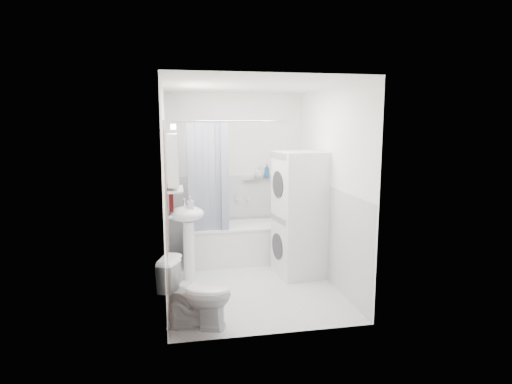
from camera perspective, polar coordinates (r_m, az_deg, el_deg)
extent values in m
plane|color=silver|center=(5.42, -0.68, -12.13)|extent=(2.60, 2.60, 0.00)
plane|color=white|center=(6.38, -2.79, 2.22)|extent=(2.00, 0.00, 2.00)
plane|color=white|center=(3.86, 2.73, -2.34)|extent=(2.00, 0.00, 2.00)
plane|color=white|center=(5.03, -11.98, 0.17)|extent=(0.00, 2.60, 2.60)
plane|color=white|center=(5.38, 9.83, 0.80)|extent=(0.00, 2.60, 2.60)
plane|color=white|center=(5.07, -0.73, 14.03)|extent=(2.60, 2.60, 0.00)
plane|color=silver|center=(6.47, -2.73, -3.07)|extent=(1.98, 0.00, 1.98)
plane|color=silver|center=(5.16, -11.62, -6.43)|extent=(0.00, 2.58, 2.58)
plane|color=silver|center=(5.49, 9.55, -5.41)|extent=(0.00, 2.58, 2.58)
plane|color=brown|center=(4.21, -11.80, -4.35)|extent=(0.00, 2.00, 2.00)
cylinder|color=silver|center=(4.53, -11.37, -3.38)|extent=(0.04, 0.04, 0.04)
cube|color=white|center=(6.20, -2.52, -6.92)|extent=(1.39, 0.65, 0.51)
cube|color=white|center=(6.13, -2.53, -4.50)|extent=(1.41, 0.67, 0.03)
cube|color=silver|center=(6.16, -2.53, -5.54)|extent=(1.21, 0.47, 0.20)
cylinder|color=silver|center=(6.41, -1.22, -0.82)|extent=(0.04, 0.12, 0.04)
cylinder|color=silver|center=(5.69, -2.23, 9.46)|extent=(1.59, 0.02, 0.02)
cube|color=#132044|center=(5.67, -8.63, 1.76)|extent=(0.10, 0.02, 1.45)
cube|color=#132044|center=(5.67, -7.72, 1.79)|extent=(0.10, 0.02, 1.45)
cube|color=#132044|center=(5.68, -6.81, 1.81)|extent=(0.10, 0.02, 1.45)
cube|color=#132044|center=(5.69, -5.91, 1.84)|extent=(0.10, 0.02, 1.45)
cube|color=#132044|center=(5.70, -5.01, 1.86)|extent=(0.10, 0.02, 1.45)
cube|color=#132044|center=(5.71, -4.11, 1.89)|extent=(0.10, 0.02, 1.45)
ellipsoid|color=white|center=(5.41, -9.26, -2.90)|extent=(0.44, 0.37, 0.20)
cylinder|color=white|center=(5.53, -8.93, -7.72)|extent=(0.14, 0.14, 0.75)
cylinder|color=silver|center=(5.52, -9.55, -1.40)|extent=(0.03, 0.03, 0.14)
cylinder|color=silver|center=(5.47, -9.55, -0.85)|extent=(0.02, 0.10, 0.02)
cube|color=white|center=(5.09, -11.08, 4.26)|extent=(0.12, 0.50, 0.60)
cube|color=white|center=(5.09, -10.34, 4.28)|extent=(0.01, 0.47, 0.57)
cube|color=#FFEABF|center=(5.07, -10.98, 8.55)|extent=(0.06, 0.45, 0.06)
cube|color=silver|center=(5.13, -10.74, 0.37)|extent=(0.18, 0.54, 0.02)
cube|color=silver|center=(6.37, -0.77, 1.76)|extent=(0.22, 0.06, 0.02)
cube|color=#510C11|center=(5.37, -11.31, 1.47)|extent=(0.05, 0.31, 0.72)
cube|color=#510C11|center=(5.34, -11.09, 4.99)|extent=(0.03, 0.27, 0.08)
cylinder|color=silver|center=(5.33, -11.54, 5.41)|extent=(0.02, 0.04, 0.02)
cube|color=white|center=(5.65, 5.77, -6.99)|extent=(0.64, 0.64, 0.81)
cylinder|color=#2D2D33|center=(5.57, 2.89, -7.25)|extent=(0.07, 0.34, 0.34)
cube|color=gray|center=(5.48, 2.93, -3.60)|extent=(0.08, 0.51, 0.08)
cube|color=white|center=(5.48, 5.90, 1.16)|extent=(0.64, 0.64, 0.81)
cylinder|color=#2D2D33|center=(5.40, 2.95, 1.00)|extent=(0.07, 0.34, 0.34)
cube|color=gray|center=(5.36, 3.00, 4.85)|extent=(0.08, 0.51, 0.08)
imported|color=white|center=(4.30, -7.97, -13.22)|extent=(0.77, 0.56, 0.68)
imported|color=gray|center=(5.33, -8.73, -1.99)|extent=(0.08, 0.17, 0.08)
imported|color=gray|center=(4.98, -10.74, 0.66)|extent=(0.07, 0.18, 0.07)
imported|color=gray|center=(5.24, -10.76, 1.25)|extent=(0.10, 0.09, 0.10)
imported|color=gray|center=(6.38, 0.40, 2.46)|extent=(0.13, 0.17, 0.13)
imported|color=#215285|center=(6.41, 1.45, 2.26)|extent=(0.08, 0.21, 0.08)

